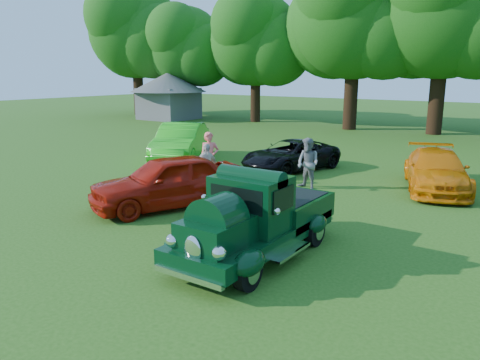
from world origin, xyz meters
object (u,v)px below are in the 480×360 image
Objects in this scene: back_car_orange at (436,170)px; spectator_grey at (308,164)px; back_car_black at (291,155)px; gazebo at (168,90)px; hero_pickup at (256,220)px; back_car_lime at (181,142)px; spectator_pink at (210,158)px; red_convertible at (168,181)px; spectator_white at (206,166)px.

back_car_orange is 2.64× the size of spectator_grey.
gazebo reaches higher than back_car_black.
hero_pickup is 2.65× the size of spectator_grey.
back_car_lime is 5.25m from back_car_black.
back_car_black is at bearing -19.48° from back_car_lime.
spectator_pink is (3.90, -2.84, 0.10)m from back_car_lime.
spectator_pink reaches higher than back_car_orange.
red_convertible is 2.61× the size of spectator_grey.
hero_pickup is 8.60m from back_car_orange.
red_convertible is 2.39m from spectator_white.
red_convertible is 27.05m from gazebo.
gazebo is at bearing 160.05° from spectator_grey.
gazebo reaches higher than red_convertible.
back_car_lime is at bearing 139.61° from hero_pickup.
spectator_grey is at bearing -36.55° from gazebo.
spectator_white is (-0.43, 2.35, 0.01)m from red_convertible.
spectator_grey is (1.97, -2.41, 0.26)m from back_car_black.
gazebo reaches higher than back_car_lime.
red_convertible is 0.90× the size of back_car_lime.
red_convertible is at bearing -47.07° from gazebo.
back_car_lime is 2.72× the size of spectator_pink.
spectator_pink is at bearing -64.99° from back_car_lime.
spectator_grey is at bearing 106.42° from hero_pickup.
hero_pickup is at bearing 2.65° from red_convertible.
hero_pickup is 11.72m from back_car_lime.
back_car_lime reaches higher than back_car_black.
spectator_white is at bearing -102.72° from spectator_pink.
back_car_orange is 2.94× the size of spectator_white.
spectator_pink is at bearing 136.62° from hero_pickup.
red_convertible is 0.99× the size of back_car_orange.
spectator_pink reaches higher than back_car_black.
back_car_orange is at bearing -24.67° from back_car_lime.
hero_pickup reaches higher than back_car_lime.
back_car_orange reaches higher than back_car_black.
hero_pickup is 4.49m from red_convertible.
spectator_pink is (-6.90, -3.64, 0.26)m from back_car_orange.
back_car_lime is at bearing -45.46° from gazebo.
red_convertible is 3.19m from spectator_pink.
back_car_orange is 2.49× the size of spectator_pink.
gazebo is at bearing 157.52° from red_convertible.
gazebo is (-22.56, 21.45, 1.62)m from hero_pickup.
red_convertible is 9.03m from back_car_orange.
back_car_orange is at bearing 72.61° from red_convertible.
red_convertible is 6.79m from back_car_black.
spectator_pink is at bearing -141.66° from spectator_grey.
red_convertible is 4.98m from spectator_grey.
spectator_grey reaches higher than back_car_lime.
back_car_lime is 4.82m from spectator_pink.
back_car_black is at bearing 111.06° from red_convertible.
spectator_pink is at bearing 51.69° from spectator_white.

